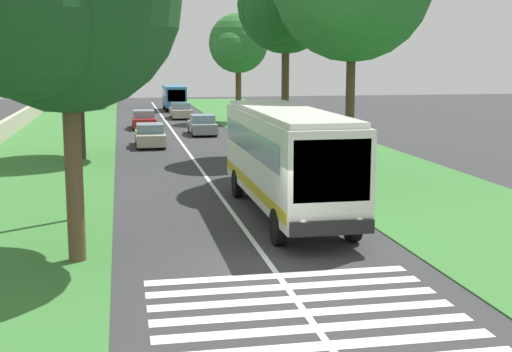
# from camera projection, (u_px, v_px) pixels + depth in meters

# --- Properties ---
(ground) EXTENTS (160.00, 160.00, 0.00)m
(ground) POSITION_uv_depth(u_px,v_px,m) (272.00, 267.00, 18.78)
(ground) COLOR #333335
(grass_verge_left) EXTENTS (120.00, 8.00, 0.04)m
(grass_verge_left) POSITION_uv_depth(u_px,v_px,m) (24.00, 180.00, 31.77)
(grass_verge_left) COLOR #387533
(grass_verge_left) RESTS_ON ground
(grass_verge_right) EXTENTS (120.00, 8.00, 0.04)m
(grass_verge_right) POSITION_uv_depth(u_px,v_px,m) (370.00, 169.00, 34.83)
(grass_verge_right) COLOR #387533
(grass_verge_right) RESTS_ON ground
(centre_line) EXTENTS (110.00, 0.16, 0.01)m
(centre_line) POSITION_uv_depth(u_px,v_px,m) (205.00, 175.00, 33.30)
(centre_line) COLOR silver
(centre_line) RESTS_ON ground
(coach_bus) EXTENTS (11.16, 2.62, 3.73)m
(coach_bus) POSITION_uv_depth(u_px,v_px,m) (286.00, 155.00, 24.62)
(coach_bus) COLOR silver
(coach_bus) RESTS_ON ground
(zebra_crossing) EXTENTS (5.85, 6.80, 0.01)m
(zebra_crossing) POSITION_uv_depth(u_px,v_px,m) (305.00, 313.00, 15.40)
(zebra_crossing) COLOR silver
(zebra_crossing) RESTS_ON ground
(trailing_car_0) EXTENTS (4.30, 1.78, 1.43)m
(trailing_car_0) POSITION_uv_depth(u_px,v_px,m) (150.00, 136.00, 43.84)
(trailing_car_0) COLOR #B7A893
(trailing_car_0) RESTS_ON ground
(trailing_car_1) EXTENTS (4.30, 1.78, 1.43)m
(trailing_car_1) POSITION_uv_depth(u_px,v_px,m) (202.00, 125.00, 50.58)
(trailing_car_1) COLOR gray
(trailing_car_1) RESTS_ON ground
(trailing_car_2) EXTENTS (4.30, 1.78, 1.43)m
(trailing_car_2) POSITION_uv_depth(u_px,v_px,m) (144.00, 120.00, 54.84)
(trailing_car_2) COLOR #B21E1E
(trailing_car_2) RESTS_ON ground
(trailing_car_3) EXTENTS (4.30, 1.78, 1.43)m
(trailing_car_3) POSITION_uv_depth(u_px,v_px,m) (181.00, 111.00, 63.77)
(trailing_car_3) COLOR #B7A893
(trailing_car_3) RESTS_ON ground
(trailing_minibus_0) EXTENTS (6.00, 2.14, 2.53)m
(trailing_minibus_0) POSITION_uv_depth(u_px,v_px,m) (174.00, 95.00, 73.27)
(trailing_minibus_0) COLOR teal
(trailing_minibus_0) RESTS_ON ground
(roadside_tree_left_0) EXTENTS (8.16, 7.11, 10.28)m
(roadside_tree_left_0) POSITION_uv_depth(u_px,v_px,m) (97.00, 47.00, 76.30)
(roadside_tree_left_0) COLOR brown
(roadside_tree_left_0) RESTS_ON grass_verge_left
(roadside_tree_left_1) EXTENTS (7.47, 5.98, 9.97)m
(roadside_tree_left_1) POSITION_uv_depth(u_px,v_px,m) (59.00, 5.00, 18.15)
(roadside_tree_left_1) COLOR brown
(roadside_tree_left_1) RESTS_ON grass_verge_left
(roadside_tree_left_2) EXTENTS (7.37, 6.53, 9.57)m
(roadside_tree_left_2) POSITION_uv_depth(u_px,v_px,m) (74.00, 44.00, 37.39)
(roadside_tree_left_2) COLOR #3D2D1E
(roadside_tree_left_2) RESTS_ON grass_verge_left
(roadside_tree_right_0) EXTENTS (6.30, 5.29, 10.92)m
(roadside_tree_right_0) POSITION_uv_depth(u_px,v_px,m) (283.00, 7.00, 38.06)
(roadside_tree_right_0) COLOR #4C3826
(roadside_tree_right_0) RESTS_ON grass_verge_right
(roadside_tree_right_2) EXTENTS (5.68, 5.01, 9.11)m
(roadside_tree_right_2) POSITION_uv_depth(u_px,v_px,m) (237.00, 45.00, 59.44)
(roadside_tree_right_2) COLOR #4C3826
(roadside_tree_right_2) RESTS_ON grass_verge_right
(utility_pole) EXTENTS (0.24, 1.40, 7.03)m
(utility_pole) POSITION_uv_depth(u_px,v_px,m) (71.00, 112.00, 23.51)
(utility_pole) COLOR #473828
(utility_pole) RESTS_ON grass_verge_left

